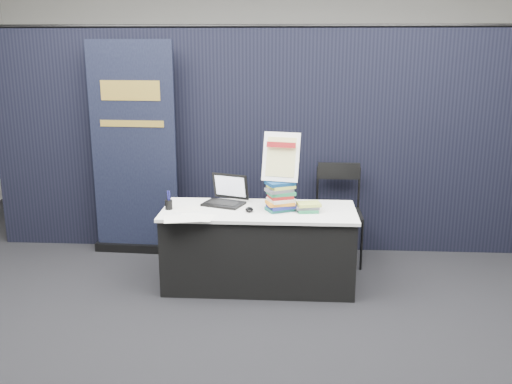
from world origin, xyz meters
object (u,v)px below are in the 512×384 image
(display_table, at_px, (259,247))
(info_sign, at_px, (281,157))
(book_stack_tall, at_px, (280,196))
(book_stack_short, at_px, (308,207))
(laptop, at_px, (224,197))
(stacking_chair, at_px, (339,209))
(pullup_banner, at_px, (134,162))

(display_table, distance_m, info_sign, 0.89)
(display_table, distance_m, book_stack_tall, 0.55)
(display_table, height_order, book_stack_short, book_stack_short)
(book_stack_tall, bearing_deg, book_stack_short, -3.28)
(laptop, height_order, info_sign, info_sign)
(laptop, height_order, book_stack_tall, laptop)
(laptop, height_order, stacking_chair, laptop)
(display_table, bearing_deg, info_sign, 3.40)
(book_stack_tall, xyz_separation_m, info_sign, (-0.00, 0.03, 0.36))
(display_table, distance_m, stacking_chair, 1.07)
(pullup_banner, bearing_deg, laptop, -28.27)
(display_table, relative_size, book_stack_short, 8.49)
(laptop, bearing_deg, info_sign, 2.25)
(display_table, bearing_deg, stacking_chair, 40.58)
(book_stack_tall, xyz_separation_m, book_stack_short, (0.25, -0.01, -0.09))
(book_stack_tall, relative_size, pullup_banner, 0.12)
(book_stack_tall, bearing_deg, info_sign, 90.00)
(stacking_chair, bearing_deg, laptop, -156.12)
(laptop, height_order, book_stack_short, laptop)
(book_stack_tall, height_order, book_stack_short, book_stack_tall)
(book_stack_short, bearing_deg, laptop, 164.97)
(book_stack_short, bearing_deg, stacking_chair, 64.33)
(book_stack_tall, distance_m, pullup_banner, 1.79)
(book_stack_short, distance_m, info_sign, 0.52)
(info_sign, bearing_deg, stacking_chair, 60.50)
(info_sign, bearing_deg, laptop, 174.95)
(laptop, relative_size, stacking_chair, 0.42)
(display_table, relative_size, pullup_banner, 0.79)
(book_stack_tall, relative_size, stacking_chair, 0.27)
(display_table, bearing_deg, book_stack_short, -4.20)
(book_stack_tall, height_order, info_sign, info_sign)
(book_stack_short, xyz_separation_m, stacking_chair, (0.34, 0.72, -0.22))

